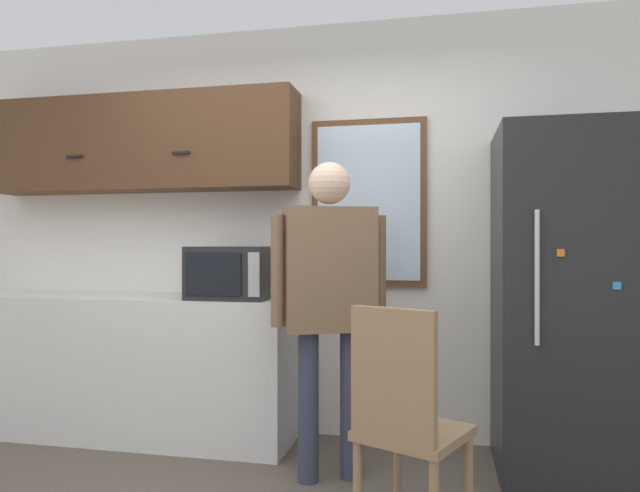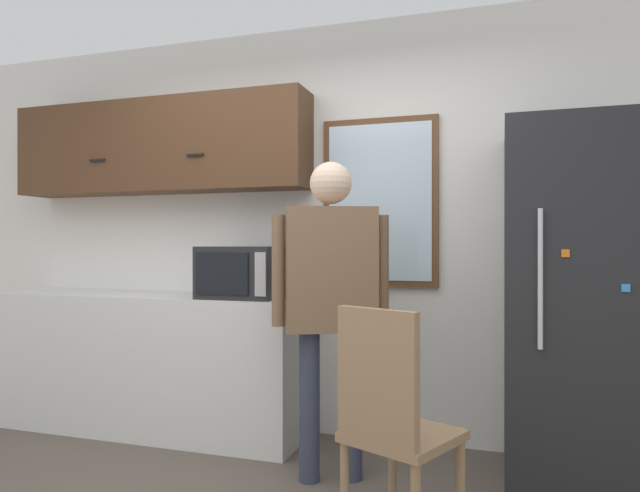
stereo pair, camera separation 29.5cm
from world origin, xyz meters
TOP-DOWN VIEW (x-y plane):
  - back_wall at (0.00, 1.76)m, footprint 6.00×0.06m
  - counter at (-1.11, 1.45)m, footprint 2.18×0.57m
  - upper_cabinets at (-1.11, 1.57)m, footprint 2.18×0.33m
  - microwave at (-0.37, 1.39)m, footprint 0.49×0.42m
  - person at (0.31, 1.03)m, footprint 0.58×0.39m
  - refrigerator at (1.54, 1.36)m, footprint 0.70×0.75m
  - chair at (0.74, 0.46)m, footprint 0.54×0.54m
  - window at (0.43, 1.72)m, footprint 0.74×0.05m

SIDE VIEW (x-z plane):
  - counter at x=-1.11m, z-range 0.00..0.92m
  - chair at x=0.74m, z-range 0.04..1.03m
  - refrigerator at x=1.54m, z-range 0.00..1.88m
  - person at x=0.31m, z-range 0.19..1.88m
  - microwave at x=-0.37m, z-range 0.92..1.24m
  - back_wall at x=0.00m, z-range 0.00..2.70m
  - window at x=0.43m, z-range 0.98..2.06m
  - upper_cabinets at x=-1.11m, z-range 1.61..2.25m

